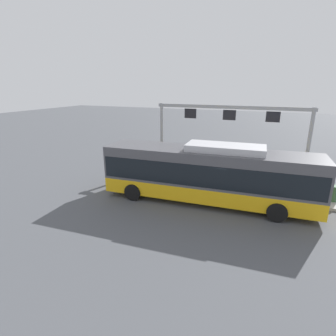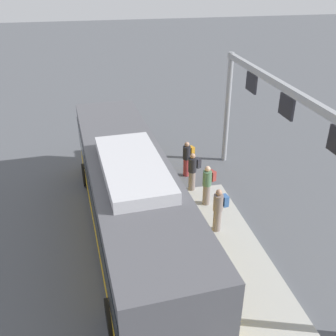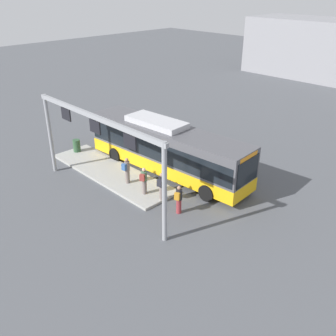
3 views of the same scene
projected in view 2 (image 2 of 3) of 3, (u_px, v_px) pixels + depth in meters
ground_plane at (132, 237)px, 13.73m from camera, size 120.00×120.00×0.00m
platform_curb at (230, 270)px, 12.16m from camera, size 10.00×2.80×0.16m
bus_main at (129, 194)px, 12.88m from camera, size 12.08×3.28×3.46m
person_boarding at (187, 158)px, 17.34m from camera, size 0.48×0.60×1.67m
person_waiting_near at (193, 170)px, 15.95m from camera, size 0.47×0.60×1.67m
person_waiting_mid at (207, 184)px, 14.97m from camera, size 0.50×0.60×1.67m
person_waiting_far at (219, 209)px, 13.45m from camera, size 0.39×0.56×1.67m
platform_sign_gantry at (284, 126)px, 12.82m from camera, size 10.93×0.24×5.20m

